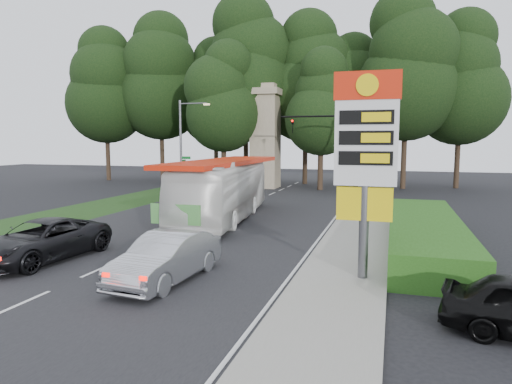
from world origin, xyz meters
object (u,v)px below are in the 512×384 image
(sedan_silver, at_px, (167,258))
(suv_charcoal, at_px, (41,240))
(gas_station_pylon, at_px, (366,147))
(transit_bus, at_px, (223,190))
(streetlight_signs, at_px, (183,143))
(monument, at_px, (266,136))
(traffic_signal_mast, at_px, (337,140))

(sedan_silver, height_order, suv_charcoal, sedan_silver)
(gas_station_pylon, relative_size, transit_bus, 0.54)
(transit_bus, bearing_deg, streetlight_signs, 119.53)
(streetlight_signs, distance_m, sedan_silver, 24.37)
(monument, bearing_deg, streetlight_signs, -121.97)
(transit_bus, relative_size, suv_charcoal, 2.22)
(suv_charcoal, bearing_deg, streetlight_signs, 105.75)
(monument, relative_size, suv_charcoal, 1.76)
(traffic_signal_mast, xyz_separation_m, streetlight_signs, (-12.67, -1.99, -0.23))
(streetlight_signs, xyz_separation_m, transit_bus, (7.49, -10.20, -2.68))
(suv_charcoal, bearing_deg, transit_bus, 77.01)
(transit_bus, height_order, suv_charcoal, transit_bus)
(streetlight_signs, xyz_separation_m, sedan_silver, (9.95, -21.95, -3.64))
(sedan_silver, distance_m, suv_charcoal, 6.03)
(traffic_signal_mast, relative_size, monument, 0.72)
(streetlight_signs, distance_m, transit_bus, 12.94)
(streetlight_signs, xyz_separation_m, monument, (4.99, 7.99, 0.67))
(streetlight_signs, bearing_deg, traffic_signal_mast, 8.92)
(sedan_silver, bearing_deg, transit_bus, 106.44)
(streetlight_signs, bearing_deg, suv_charcoal, -79.18)
(transit_bus, bearing_deg, gas_station_pylon, -55.18)
(sedan_silver, bearing_deg, streetlight_signs, 118.97)
(transit_bus, xyz_separation_m, sedan_silver, (2.47, -11.75, -0.96))
(gas_station_pylon, height_order, streetlight_signs, streetlight_signs)
(monument, height_order, transit_bus, monument)
(traffic_signal_mast, distance_m, sedan_silver, 24.40)
(transit_bus, bearing_deg, suv_charcoal, -114.65)
(suv_charcoal, bearing_deg, sedan_silver, -4.47)
(traffic_signal_mast, height_order, monument, monument)
(monument, distance_m, transit_bus, 18.67)
(streetlight_signs, relative_size, monument, 0.80)
(traffic_signal_mast, bearing_deg, monument, 142.00)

